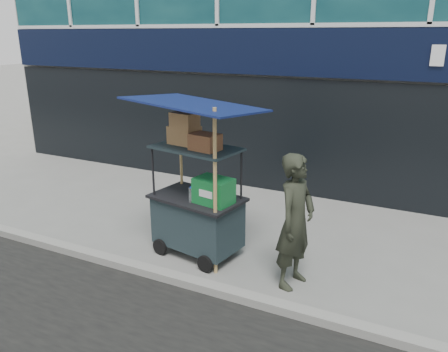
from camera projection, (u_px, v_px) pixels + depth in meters
The scene contains 4 objects.
ground at pixel (222, 286), 5.92m from camera, with size 80.00×80.00×0.00m, color slate.
curb at pixel (215, 289), 5.73m from camera, with size 80.00×0.18×0.12m, color gray.
vendor_cart at pixel (198, 202), 6.53m from camera, with size 1.98×1.55×2.42m.
vendor_man at pixel (296, 222), 5.70m from camera, with size 0.67×0.44×1.84m, color #25291E.
Camera 1 is at (2.28, -4.62, 3.26)m, focal length 35.00 mm.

